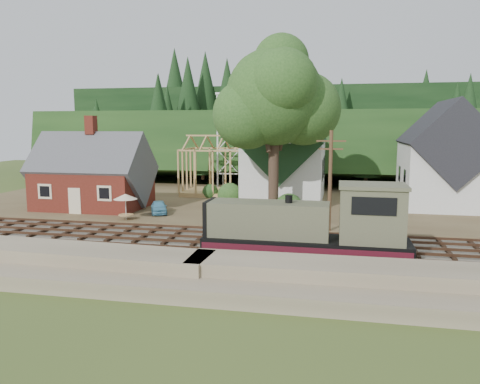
% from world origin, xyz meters
% --- Properties ---
extents(ground, '(140.00, 140.00, 0.00)m').
position_xyz_m(ground, '(0.00, 0.00, 0.00)').
color(ground, '#384C1E').
rests_on(ground, ground).
extents(embankment, '(64.00, 5.00, 1.60)m').
position_xyz_m(embankment, '(0.00, -8.50, 0.00)').
color(embankment, '#7F7259').
rests_on(embankment, ground).
extents(railroad_bed, '(64.00, 11.00, 0.16)m').
position_xyz_m(railroad_bed, '(0.00, 0.00, 0.08)').
color(railroad_bed, '#726B5B').
rests_on(railroad_bed, ground).
extents(village_flat, '(64.00, 26.00, 0.30)m').
position_xyz_m(village_flat, '(0.00, 18.00, 0.15)').
color(village_flat, brown).
rests_on(village_flat, ground).
extents(hillside, '(70.00, 28.96, 12.74)m').
position_xyz_m(hillside, '(0.00, 42.00, 0.00)').
color(hillside, '#1E3F19').
rests_on(hillside, ground).
extents(ridge, '(80.00, 20.00, 12.00)m').
position_xyz_m(ridge, '(0.00, 58.00, 0.00)').
color(ridge, black).
rests_on(ridge, ground).
extents(depot, '(10.80, 7.41, 9.00)m').
position_xyz_m(depot, '(-16.00, 11.00, 3.21)').
color(depot, '#501C12').
rests_on(depot, village_flat).
extents(church, '(8.40, 15.17, 13.00)m').
position_xyz_m(church, '(2.00, 19.68, 5.18)').
color(church, silver).
rests_on(church, village_flat).
extents(farmhouse, '(8.40, 10.80, 10.60)m').
position_xyz_m(farmhouse, '(18.00, 19.00, 4.87)').
color(farmhouse, silver).
rests_on(farmhouse, village_flat).
extents(timber_frame, '(8.20, 6.20, 6.99)m').
position_xyz_m(timber_frame, '(-6.00, 22.00, 3.27)').
color(timber_frame, tan).
rests_on(timber_frame, village_flat).
extents(lattice_tower, '(3.20, 3.20, 12.12)m').
position_xyz_m(lattice_tower, '(-6.00, 28.00, 10.03)').
color(lattice_tower, silver).
rests_on(lattice_tower, village_flat).
extents(big_tree, '(10.90, 8.40, 14.70)m').
position_xyz_m(big_tree, '(2.17, 10.08, 10.22)').
color(big_tree, '#38281E').
rests_on(big_tree, village_flat).
extents(telegraph_pole_near, '(2.20, 0.28, 8.00)m').
position_xyz_m(telegraph_pole_near, '(7.00, 5.20, 4.25)').
color(telegraph_pole_near, '#4C331E').
rests_on(telegraph_pole_near, ground).
extents(locomotive, '(12.11, 3.03, 4.84)m').
position_xyz_m(locomotive, '(6.19, -3.00, 2.14)').
color(locomotive, black).
rests_on(locomotive, railroad_bed).
extents(car_blue, '(2.66, 3.73, 1.18)m').
position_xyz_m(car_blue, '(-8.53, 9.28, 0.89)').
color(car_blue, '#61AFD0').
rests_on(car_blue, village_flat).
extents(car_green, '(3.55, 1.71, 1.12)m').
position_xyz_m(car_green, '(-20.98, 10.70, 0.86)').
color(car_green, '#81B77E').
rests_on(car_green, village_flat).
extents(patio_set, '(2.01, 2.01, 2.24)m').
position_xyz_m(patio_set, '(-10.25, 6.01, 2.21)').
color(patio_set, silver).
rests_on(patio_set, village_flat).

